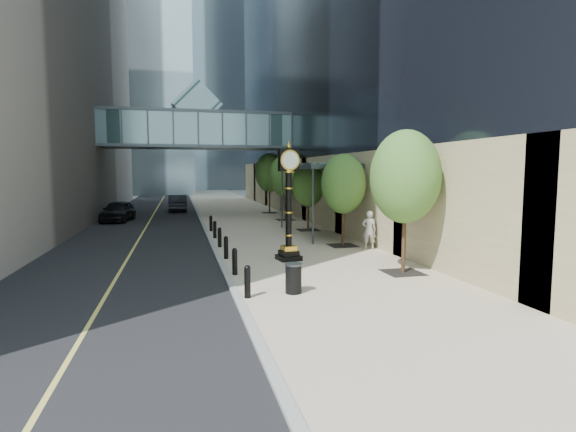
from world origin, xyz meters
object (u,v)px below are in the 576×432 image
Objects in this scene: trash_bin at (293,279)px; car_far at (178,203)px; pedestrian at (369,230)px; street_clock at (289,210)px; car_near at (118,211)px.

trash_bin is 0.18× the size of car_far.
car_far is at bearing -48.38° from pedestrian.
street_clock reaches higher than car_far.
trash_bin is (-1.14, -5.29, -1.73)m from street_clock.
car_far is (-9.32, 25.00, -0.19)m from pedestrian.
car_near is (-13.88, 16.67, -0.18)m from pedestrian.
trash_bin is 25.08m from car_near.
trash_bin is 0.19× the size of car_near.
car_near reaches higher than trash_bin.
street_clock is at bearing 99.86° from car_far.
street_clock is at bearing 42.07° from pedestrian.
trash_bin is 9.07m from pedestrian.
street_clock reaches higher than car_near.
street_clock is 5.68m from trash_bin.
car_near is (-8.18, 23.71, 0.33)m from trash_bin.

